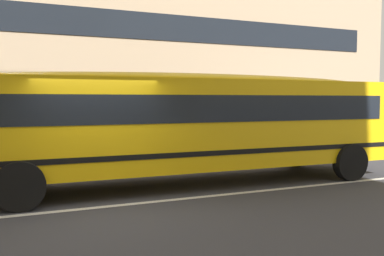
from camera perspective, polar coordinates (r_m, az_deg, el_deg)
ground_plane at (r=8.45m, az=-12.35°, el=-10.57°), size 400.00×400.00×0.00m
sidewalk_far at (r=15.31m, az=-17.35°, el=-4.14°), size 120.00×3.00×0.01m
lane_centreline at (r=8.45m, az=-12.35°, el=-10.55°), size 110.00×0.16×0.01m
school_bus at (r=10.23m, az=-1.28°, el=1.27°), size 12.30×3.03×2.74m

